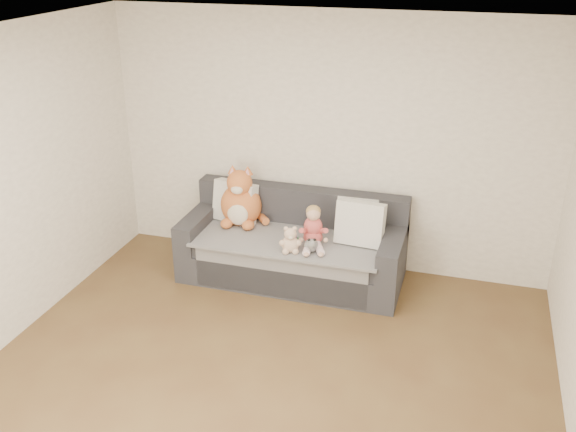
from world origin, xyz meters
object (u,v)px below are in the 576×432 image
object	(u,v)px
sippy_cup	(294,239)
teddy_bear	(290,242)
sofa	(293,248)
plush_cat	(241,202)
toddler	(313,229)

from	to	relation	value
sippy_cup	teddy_bear	bearing A→B (deg)	-83.80
sofa	sippy_cup	bearing A→B (deg)	-73.65
plush_cat	teddy_bear	xyz separation A→B (m)	(0.67, -0.49, -0.13)
plush_cat	teddy_bear	world-z (taller)	plush_cat
toddler	teddy_bear	world-z (taller)	toddler
toddler	plush_cat	distance (m)	0.89
plush_cat	sippy_cup	distance (m)	0.75
sippy_cup	sofa	bearing A→B (deg)	106.35
teddy_bear	sippy_cup	xyz separation A→B (m)	(-0.02, 0.17, -0.05)
teddy_bear	plush_cat	bearing A→B (deg)	125.49
sofa	toddler	bearing A→B (deg)	-35.89
teddy_bear	toddler	bearing A→B (deg)	32.46
plush_cat	sofa	bearing A→B (deg)	-15.71
toddler	sippy_cup	distance (m)	0.22
sofa	sippy_cup	size ratio (longest dim) A/B	20.48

